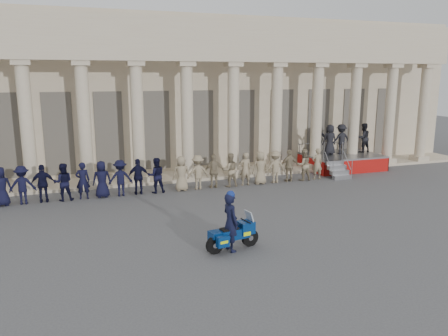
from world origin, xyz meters
TOP-DOWN VIEW (x-y plane):
  - ground at (0.00, 0.00)m, footprint 90.00×90.00m
  - building at (-0.00, 14.74)m, footprint 40.00×12.50m
  - officer_rank at (-2.78, 5.96)m, footprint 22.25×0.65m
  - reviewing_stand at (10.92, 7.98)m, footprint 4.41×4.19m
  - motorcycle at (0.29, -1.94)m, footprint 1.91×0.91m
  - rider at (0.19, -1.96)m, footprint 0.58×0.77m

SIDE VIEW (x-z plane):
  - ground at x=0.00m, z-range 0.00..0.00m
  - motorcycle at x=0.29m, z-range -0.08..1.15m
  - officer_rank at x=-2.78m, z-range 0.00..1.72m
  - rider at x=0.19m, z-range -0.01..2.00m
  - reviewing_stand at x=10.92m, z-range 0.13..2.83m
  - building at x=0.00m, z-range 0.02..9.02m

